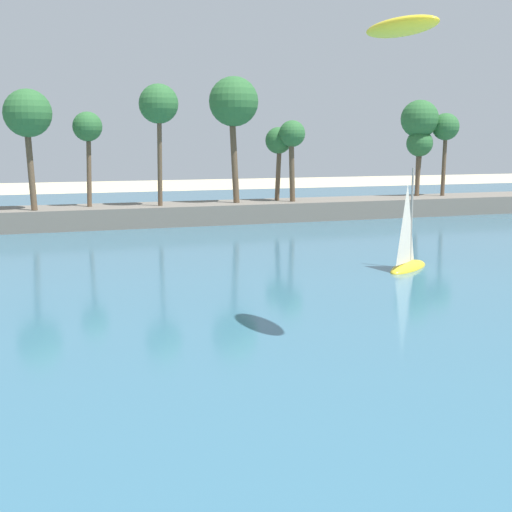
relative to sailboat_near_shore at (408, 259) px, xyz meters
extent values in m
cube|color=#386B84|center=(-18.34, 21.00, -0.60)|extent=(220.00, 91.15, 0.06)
cube|color=slate|center=(-18.34, 26.57, 0.27)|extent=(115.54, 6.00, 1.80)
cylinder|color=brown|center=(17.89, 27.46, 3.85)|extent=(0.58, 0.64, 5.38)
sphere|color=#2D6633|center=(17.89, 27.46, 6.53)|extent=(2.68, 2.68, 2.68)
cylinder|color=brown|center=(20.45, 26.80, 4.69)|extent=(0.42, 0.55, 7.03)
sphere|color=#2D6633|center=(20.45, 26.80, 8.20)|extent=(2.74, 2.74, 2.74)
cylinder|color=brown|center=(-2.35, 26.15, 5.72)|extent=(0.94, 0.77, 9.13)
sphere|color=#2D6633|center=(-2.35, 26.15, 10.27)|extent=(4.45, 4.45, 4.45)
cylinder|color=brown|center=(-9.38, 25.16, 5.54)|extent=(0.43, 0.87, 8.75)
sphere|color=#2D6633|center=(-9.38, 25.16, 9.91)|extent=(3.37, 3.37, 3.37)
cylinder|color=brown|center=(-15.21, 26.74, 4.58)|extent=(0.59, 0.67, 6.84)
sphere|color=#2D6633|center=(-15.21, 26.74, 7.99)|extent=(2.51, 2.51, 2.51)
cylinder|color=brown|center=(2.31, 27.03, 4.00)|extent=(0.58, 0.73, 5.67)
sphere|color=#2D6633|center=(2.31, 27.03, 6.82)|extent=(2.48, 2.48, 2.48)
cylinder|color=brown|center=(-20.04, 25.02, 5.08)|extent=(0.78, 0.92, 7.85)
sphere|color=#2D6633|center=(-20.04, 25.02, 8.99)|extent=(3.85, 3.85, 3.85)
cylinder|color=brown|center=(3.08, 25.54, 4.31)|extent=(0.77, 0.70, 6.30)
sphere|color=#2D6633|center=(3.08, 25.54, 7.44)|extent=(2.43, 2.43, 2.43)
cylinder|color=brown|center=(17.89, 27.62, 5.08)|extent=(0.52, 0.58, 7.81)
sphere|color=#2D6633|center=(17.89, 27.62, 8.98)|extent=(3.82, 3.82, 3.82)
ellipsoid|color=yellow|center=(0.08, 0.06, -0.57)|extent=(4.23, 3.64, 0.87)
cylinder|color=gray|center=(0.25, 0.19, 2.57)|extent=(0.13, 0.13, 5.41)
pyramid|color=silver|center=(-0.34, -0.26, 2.16)|extent=(1.63, 1.28, 4.60)
ellipsoid|color=yellow|center=(-8.68, -13.03, 10.63)|extent=(1.71, 3.87, 0.70)
camera|label=1|loc=(-21.44, -34.60, 6.83)|focal=48.73mm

